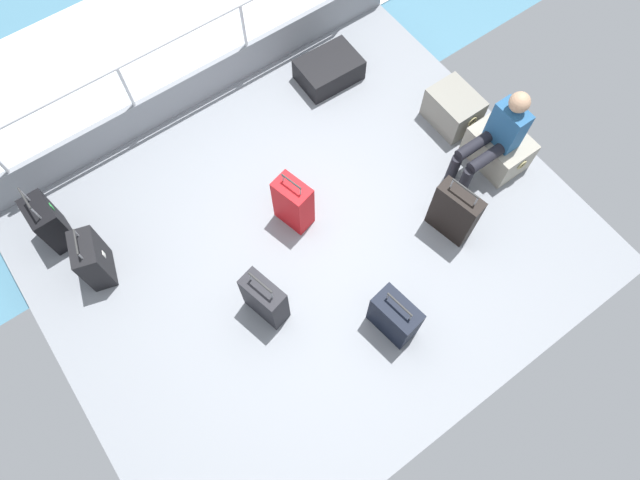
{
  "coord_description": "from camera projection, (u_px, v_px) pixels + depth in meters",
  "views": [
    {
      "loc": [
        1.93,
        -1.27,
        5.13
      ],
      "look_at": [
        0.14,
        0.02,
        0.25
      ],
      "focal_mm": 31.16,
      "sensor_mm": 36.0,
      "label": 1
    }
  ],
  "objects": [
    {
      "name": "cargo_crate_0",
      "position": [
        453.0,
        109.0,
        6.06
      ],
      "size": [
        0.58,
        0.43,
        0.4
      ],
      "color": "gray",
      "rests_on": "ground_plane"
    },
    {
      "name": "suitcase_6",
      "position": [
        329.0,
        70.0,
        6.36
      ],
      "size": [
        0.51,
        0.71,
        0.27
      ],
      "color": "black",
      "rests_on": "ground_plane"
    },
    {
      "name": "suitcase_2",
      "position": [
        395.0,
        317.0,
        5.03
      ],
      "size": [
        0.47,
        0.31,
        0.63
      ],
      "color": "black",
      "rests_on": "ground_plane"
    },
    {
      "name": "suitcase_1",
      "position": [
        49.0,
        223.0,
        5.38
      ],
      "size": [
        0.39,
        0.25,
        0.8
      ],
      "color": "black",
      "rests_on": "ground_plane"
    },
    {
      "name": "sea_wake",
      "position": [
        148.0,
        45.0,
        7.13
      ],
      "size": [
        12.0,
        12.0,
        0.01
      ],
      "color": "teal",
      "rests_on": "ground_plane"
    },
    {
      "name": "gunwale_port",
      "position": [
        196.0,
        88.0,
        6.14
      ],
      "size": [
        0.06,
        5.2,
        0.45
      ],
      "primitive_type": "cube",
      "color": "gray",
      "rests_on": "ground_plane"
    },
    {
      "name": "ground_plane",
      "position": [
        310.0,
        242.0,
        5.65
      ],
      "size": [
        4.4,
        5.2,
        0.06
      ],
      "primitive_type": "cube",
      "color": "gray"
    },
    {
      "name": "suitcase_3",
      "position": [
        93.0,
        259.0,
        5.22
      ],
      "size": [
        0.44,
        0.33,
        0.71
      ],
      "color": "black",
      "rests_on": "ground_plane"
    },
    {
      "name": "passenger_seated",
      "position": [
        496.0,
        136.0,
        5.46
      ],
      "size": [
        0.34,
        0.66,
        1.09
      ],
      "color": "#26598C",
      "rests_on": "ground_plane"
    },
    {
      "name": "suitcase_4",
      "position": [
        454.0,
        213.0,
        5.37
      ],
      "size": [
        0.48,
        0.27,
        0.82
      ],
      "color": "black",
      "rests_on": "ground_plane"
    },
    {
      "name": "cargo_crate_1",
      "position": [
        498.0,
        148.0,
        5.85
      ],
      "size": [
        0.65,
        0.46,
        0.39
      ],
      "color": "#9E9989",
      "rests_on": "ground_plane"
    },
    {
      "name": "suitcase_5",
      "position": [
        293.0,
        203.0,
        5.44
      ],
      "size": [
        0.41,
        0.3,
        0.75
      ],
      "color": "red",
      "rests_on": "ground_plane"
    },
    {
      "name": "railing_port",
      "position": [
        185.0,
        52.0,
        5.64
      ],
      "size": [
        0.04,
        4.2,
        1.02
      ],
      "color": "silver",
      "rests_on": "ground_plane"
    },
    {
      "name": "suitcase_0",
      "position": [
        265.0,
        299.0,
        5.06
      ],
      "size": [
        0.45,
        0.29,
        0.75
      ],
      "color": "black",
      "rests_on": "ground_plane"
    }
  ]
}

